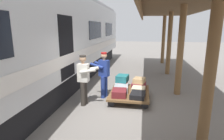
# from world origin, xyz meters

# --- Properties ---
(ground_plane) EXTENTS (60.00, 60.00, 0.00)m
(ground_plane) POSITION_xyz_m (0.00, 0.00, 0.00)
(ground_plane) COLOR slate
(platform_canopy) EXTENTS (3.20, 17.50, 3.56)m
(platform_canopy) POSITION_xyz_m (-1.84, -0.00, 3.27)
(platform_canopy) COLOR brown
(platform_canopy) RESTS_ON ground_plane
(train_car) EXTENTS (3.02, 20.94, 4.00)m
(train_car) POSITION_xyz_m (3.40, 0.00, 2.06)
(train_car) COLOR silver
(train_car) RESTS_ON ground_plane
(luggage_cart) EXTENTS (1.39, 1.85, 0.29)m
(luggage_cart) POSITION_xyz_m (-0.09, -0.78, 0.25)
(luggage_cart) COLOR brown
(luggage_cart) RESTS_ON ground_plane
(suitcase_black_hardshell) EXTENTS (0.53, 0.68, 0.17)m
(suitcase_black_hardshell) POSITION_xyz_m (-0.40, -0.27, 0.38)
(suitcase_black_hardshell) COLOR black
(suitcase_black_hardshell) RESTS_ON luggage_cart
(suitcase_gray_aluminum) EXTENTS (0.55, 0.63, 0.22)m
(suitcase_gray_aluminum) POSITION_xyz_m (0.22, -0.78, 0.40)
(suitcase_gray_aluminum) COLOR #9EA0A5
(suitcase_gray_aluminum) RESTS_ON luggage_cart
(suitcase_burgundy_valise) EXTENTS (0.56, 0.61, 0.21)m
(suitcase_burgundy_valise) POSITION_xyz_m (-0.40, -1.29, 0.40)
(suitcase_burgundy_valise) COLOR maroon
(suitcase_burgundy_valise) RESTS_ON luggage_cart
(suitcase_cream_canvas) EXTENTS (0.50, 0.51, 0.19)m
(suitcase_cream_canvas) POSITION_xyz_m (-0.40, -0.78, 0.39)
(suitcase_cream_canvas) COLOR beige
(suitcase_cream_canvas) RESTS_ON luggage_cart
(suitcase_red_plastic) EXTENTS (0.39, 0.54, 0.23)m
(suitcase_red_plastic) POSITION_xyz_m (0.22, -1.29, 0.41)
(suitcase_red_plastic) COLOR #AD231E
(suitcase_red_plastic) RESTS_ON luggage_cart
(suitcase_maroon_trunk) EXTENTS (0.50, 0.57, 0.23)m
(suitcase_maroon_trunk) POSITION_xyz_m (0.22, -0.27, 0.41)
(suitcase_maroon_trunk) COLOR maroon
(suitcase_maroon_trunk) RESTS_ON luggage_cart
(suitcase_teal_softside) EXTENTS (0.49, 0.57, 0.25)m
(suitcase_teal_softside) POSITION_xyz_m (0.24, -1.28, 0.65)
(suitcase_teal_softside) COLOR #1E666B
(suitcase_teal_softside) RESTS_ON suitcase_red_plastic
(suitcase_tan_vintage) EXTENTS (0.49, 0.55, 0.18)m
(suitcase_tan_vintage) POSITION_xyz_m (-0.42, -1.27, 0.60)
(suitcase_tan_vintage) COLOR tan
(suitcase_tan_vintage) RESTS_ON suitcase_burgundy_valise
(porter_in_overalls) EXTENTS (0.73, 0.55, 1.70)m
(porter_in_overalls) POSITION_xyz_m (0.89, -0.87, 0.93)
(porter_in_overalls) COLOR navy
(porter_in_overalls) RESTS_ON ground_plane
(porter_by_door) EXTENTS (0.68, 0.45, 1.70)m
(porter_by_door) POSITION_xyz_m (1.38, -0.06, 0.93)
(porter_by_door) COLOR #332D28
(porter_by_door) RESTS_ON ground_plane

